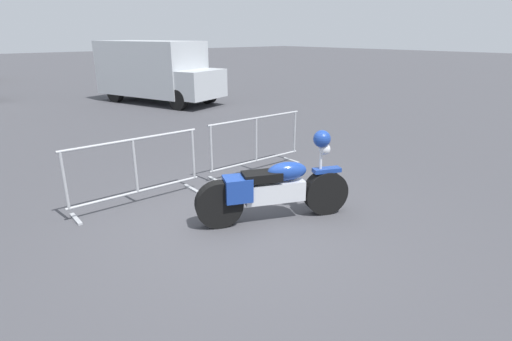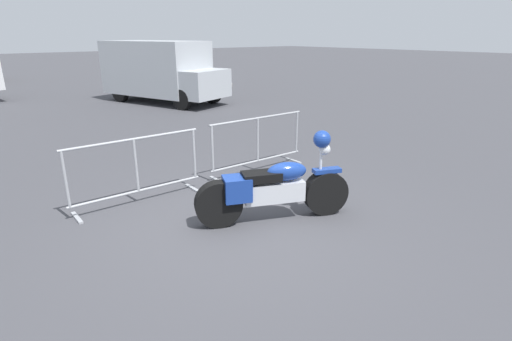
{
  "view_description": "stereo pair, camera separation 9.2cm",
  "coord_description": "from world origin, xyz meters",
  "px_view_note": "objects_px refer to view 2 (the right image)",
  "views": [
    {
      "loc": [
        -3.22,
        -3.92,
        2.58
      ],
      "look_at": [
        0.44,
        0.31,
        0.65
      ],
      "focal_mm": 28.0,
      "sensor_mm": 36.0,
      "label": 1
    },
    {
      "loc": [
        -3.15,
        -3.98,
        2.58
      ],
      "look_at": [
        0.44,
        0.31,
        0.65
      ],
      "focal_mm": 28.0,
      "sensor_mm": 36.0,
      "label": 2
    }
  ],
  "objects_px": {
    "crowd_barrier_far": "(258,143)",
    "delivery_van": "(160,70)",
    "motorcycle": "(274,188)",
    "crowd_barrier_near": "(136,170)"
  },
  "relations": [
    {
      "from": "motorcycle",
      "to": "crowd_barrier_far",
      "type": "distance_m",
      "value": 2.22
    },
    {
      "from": "crowd_barrier_far",
      "to": "motorcycle",
      "type": "bearing_deg",
      "value": -124.13
    },
    {
      "from": "motorcycle",
      "to": "crowd_barrier_near",
      "type": "xyz_separation_m",
      "value": [
        -1.24,
        1.83,
        0.06
      ]
    },
    {
      "from": "delivery_van",
      "to": "crowd_barrier_near",
      "type": "bearing_deg",
      "value": -46.8
    },
    {
      "from": "motorcycle",
      "to": "crowd_barrier_far",
      "type": "height_order",
      "value": "motorcycle"
    },
    {
      "from": "crowd_barrier_far",
      "to": "delivery_van",
      "type": "bearing_deg",
      "value": 74.25
    },
    {
      "from": "delivery_van",
      "to": "motorcycle",
      "type": "bearing_deg",
      "value": -36.66
    },
    {
      "from": "crowd_barrier_far",
      "to": "delivery_van",
      "type": "distance_m",
      "value": 9.17
    },
    {
      "from": "crowd_barrier_near",
      "to": "delivery_van",
      "type": "xyz_separation_m",
      "value": [
        4.97,
        8.8,
        0.69
      ]
    },
    {
      "from": "motorcycle",
      "to": "delivery_van",
      "type": "relative_size",
      "value": 0.4
    }
  ]
}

